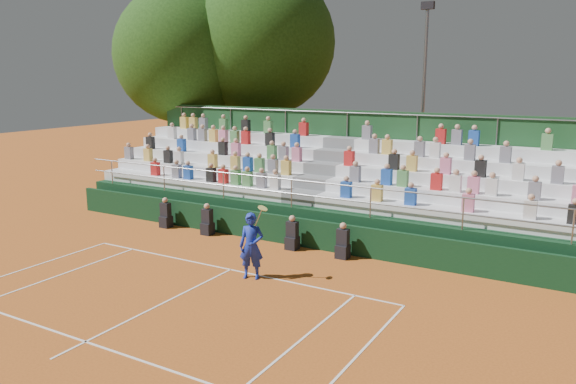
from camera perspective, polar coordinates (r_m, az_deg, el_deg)
The scene contains 8 objects.
ground at distance 17.38m, azimuth -5.85°, elevation -7.86°, with size 90.00×90.00×0.00m, color #B75B1E.
courtside_wall at distance 19.78m, azimuth -0.44°, elevation -3.84°, with size 20.00×0.15×1.00m, color black.
line_officials at distance 20.07m, azimuth -4.19°, elevation -3.71°, with size 7.96×0.40×1.19m.
grandstand at distance 22.41m, azimuth 3.76°, elevation -0.48°, with size 20.00×5.20×4.40m.
tennis_player at distance 16.34m, azimuth -3.73°, elevation -5.49°, with size 0.95×0.68×2.22m.
tree_west at distance 31.33m, azimuth -10.63°, elevation 13.52°, with size 7.30×7.30×10.56m.
tree_east at distance 31.04m, azimuth -2.72°, elevation 14.89°, with size 7.90×7.90×11.49m.
floodlight_mast at distance 27.97m, azimuth 13.64°, elevation 10.32°, with size 0.60×0.25×9.18m.
Camera 1 is at (9.69, -13.21, 5.81)m, focal length 35.00 mm.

